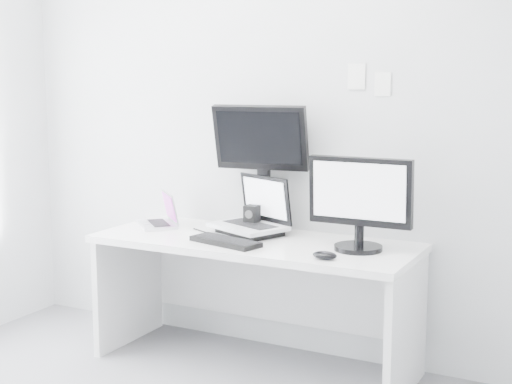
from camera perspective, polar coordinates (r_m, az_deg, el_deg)
back_wall at (r=4.35m, az=2.02°, el=5.25°), size 3.60×0.00×3.60m
desk at (r=4.22m, az=-0.12°, el=-8.49°), size 1.80×0.70×0.73m
macbook at (r=4.51m, az=-7.60°, el=-1.25°), size 0.36×0.36×0.22m
speaker at (r=4.32m, az=-0.31°, el=-2.03°), size 0.10×0.10×0.15m
dell_laptop at (r=4.23m, az=-0.64°, el=-1.00°), size 0.50×0.45×0.34m
rear_monitor at (r=4.31m, az=0.45°, el=1.97°), size 0.57×0.26×0.75m
samsung_monitor at (r=3.87m, az=7.88°, el=-0.79°), size 0.55×0.26×0.50m
keyboard at (r=4.02m, az=-2.34°, el=-3.80°), size 0.43×0.24×0.03m
mouse at (r=3.70m, az=5.27°, el=-4.83°), size 0.13×0.08×0.04m
wall_note_0 at (r=4.16m, az=7.67°, el=8.73°), size 0.10×0.00×0.14m
wall_note_1 at (r=4.12m, az=9.64°, el=8.13°), size 0.09×0.00×0.13m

